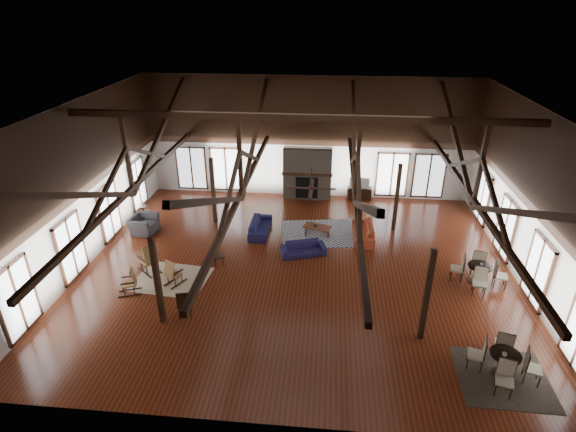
# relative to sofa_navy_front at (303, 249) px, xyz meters

# --- Properties ---
(floor) EXTENTS (16.00, 16.00, 0.00)m
(floor) POSITION_rel_sofa_navy_front_xyz_m (-0.18, -1.01, -0.26)
(floor) COLOR #572712
(floor) RESTS_ON ground
(ceiling) EXTENTS (16.00, 14.00, 0.02)m
(ceiling) POSITION_rel_sofa_navy_front_xyz_m (-0.18, -1.01, 5.74)
(ceiling) COLOR black
(ceiling) RESTS_ON wall_back
(wall_back) EXTENTS (16.00, 0.02, 6.00)m
(wall_back) POSITION_rel_sofa_navy_front_xyz_m (-0.18, 5.99, 2.74)
(wall_back) COLOR silver
(wall_back) RESTS_ON floor
(wall_front) EXTENTS (16.00, 0.02, 6.00)m
(wall_front) POSITION_rel_sofa_navy_front_xyz_m (-0.18, -8.01, 2.74)
(wall_front) COLOR silver
(wall_front) RESTS_ON floor
(wall_left) EXTENTS (0.02, 14.00, 6.00)m
(wall_left) POSITION_rel_sofa_navy_front_xyz_m (-8.18, -1.01, 2.74)
(wall_left) COLOR silver
(wall_left) RESTS_ON floor
(wall_right) EXTENTS (0.02, 14.00, 6.00)m
(wall_right) POSITION_rel_sofa_navy_front_xyz_m (7.82, -1.01, 2.74)
(wall_right) COLOR silver
(wall_right) RESTS_ON floor
(roof_truss) EXTENTS (15.60, 14.07, 3.14)m
(roof_truss) POSITION_rel_sofa_navy_front_xyz_m (-0.18, -1.01, 3.77)
(roof_truss) COLOR black
(roof_truss) RESTS_ON wall_back
(post_grid) EXTENTS (8.16, 7.16, 3.05)m
(post_grid) POSITION_rel_sofa_navy_front_xyz_m (-0.18, -1.01, 1.27)
(post_grid) COLOR black
(post_grid) RESTS_ON floor
(fireplace) EXTENTS (2.50, 0.69, 2.60)m
(fireplace) POSITION_rel_sofa_navy_front_xyz_m (-0.18, 5.66, 1.03)
(fireplace) COLOR #716456
(fireplace) RESTS_ON floor
(ceiling_fan) EXTENTS (1.60, 1.60, 0.75)m
(ceiling_fan) POSITION_rel_sofa_navy_front_xyz_m (0.32, -2.01, 3.48)
(ceiling_fan) COLOR black
(ceiling_fan) RESTS_ON roof_truss
(sofa_navy_front) EXTENTS (1.89, 1.19, 0.51)m
(sofa_navy_front) POSITION_rel_sofa_navy_front_xyz_m (0.00, 0.00, 0.00)
(sofa_navy_front) COLOR #1D1843
(sofa_navy_front) RESTS_ON floor
(sofa_navy_left) EXTENTS (1.99, 0.79, 0.58)m
(sofa_navy_left) POSITION_rel_sofa_navy_front_xyz_m (-1.99, 1.67, 0.03)
(sofa_navy_left) COLOR #191842
(sofa_navy_left) RESTS_ON floor
(sofa_orange) EXTENTS (2.10, 0.85, 0.61)m
(sofa_orange) POSITION_rel_sofa_navy_front_xyz_m (2.44, 1.62, 0.05)
(sofa_orange) COLOR #98361D
(sofa_orange) RESTS_ON floor
(coffee_table) EXTENTS (1.26, 0.89, 0.44)m
(coffee_table) POSITION_rel_sofa_navy_front_xyz_m (0.49, 1.64, 0.12)
(coffee_table) COLOR brown
(coffee_table) RESTS_ON floor
(vase) EXTENTS (0.19, 0.19, 0.17)m
(vase) POSITION_rel_sofa_navy_front_xyz_m (0.41, 1.59, 0.26)
(vase) COLOR #B2B2B2
(vase) RESTS_ON coffee_table
(armchair) EXTENTS (1.25, 1.13, 0.75)m
(armchair) POSITION_rel_sofa_navy_front_xyz_m (-7.04, 1.23, 0.12)
(armchair) COLOR #2E2D30
(armchair) RESTS_ON floor
(side_table_lamp) EXTENTS (0.44, 0.44, 1.13)m
(side_table_lamp) POSITION_rel_sofa_navy_front_xyz_m (-7.30, 1.99, 0.17)
(side_table_lamp) COLOR black
(side_table_lamp) RESTS_ON floor
(rocking_chair_a) EXTENTS (1.03, 0.98, 1.20)m
(rocking_chair_a) POSITION_rel_sofa_navy_front_xyz_m (-5.56, -1.84, 0.31)
(rocking_chair_a) COLOR olive
(rocking_chair_a) RESTS_ON floor
(rocking_chair_b) EXTENTS (0.72, 0.87, 0.99)m
(rocking_chair_b) POSITION_rel_sofa_navy_front_xyz_m (-4.51, -2.51, 0.21)
(rocking_chair_b) COLOR olive
(rocking_chair_b) RESTS_ON floor
(rocking_chair_c) EXTENTS (0.86, 0.64, 0.99)m
(rocking_chair_c) POSITION_rel_sofa_navy_front_xyz_m (-5.75, -3.14, 0.21)
(rocking_chair_c) COLOR olive
(rocking_chair_c) RESTS_ON floor
(side_chair_a) EXTENTS (0.52, 0.52, 0.93)m
(side_chair_a) POSITION_rel_sofa_navy_front_xyz_m (-3.25, -1.17, 0.28)
(side_chair_a) COLOR black
(side_chair_a) RESTS_ON floor
(side_chair_b) EXTENTS (0.51, 0.51, 1.02)m
(side_chair_b) POSITION_rel_sofa_navy_front_xyz_m (-3.51, -4.28, 0.34)
(side_chair_b) COLOR black
(side_chair_b) RESTS_ON floor
(cafe_table_near) EXTENTS (1.91, 1.91, 0.98)m
(cafe_table_near) POSITION_rel_sofa_navy_front_xyz_m (5.78, -5.81, 0.23)
(cafe_table_near) COLOR black
(cafe_table_near) RESTS_ON floor
(cafe_table_far) EXTENTS (1.97, 1.97, 1.01)m
(cafe_table_far) POSITION_rel_sofa_navy_front_xyz_m (6.34, -1.40, 0.25)
(cafe_table_far) COLOR black
(cafe_table_far) RESTS_ON floor
(cup_near) EXTENTS (0.16, 0.16, 0.10)m
(cup_near) POSITION_rel_sofa_navy_front_xyz_m (5.70, -5.88, 0.50)
(cup_near) COLOR #B2B2B2
(cup_near) RESTS_ON cafe_table_near
(cup_far) EXTENTS (0.14, 0.14, 0.09)m
(cup_far) POSITION_rel_sofa_navy_front_xyz_m (6.40, -1.36, 0.51)
(cup_far) COLOR #B2B2B2
(cup_far) RESTS_ON cafe_table_far
(tv_console) EXTENTS (1.19, 0.45, 0.60)m
(tv_console) POSITION_rel_sofa_navy_front_xyz_m (2.47, 5.74, 0.04)
(tv_console) COLOR black
(tv_console) RESTS_ON floor
(television) EXTENTS (0.99, 0.17, 0.57)m
(television) POSITION_rel_sofa_navy_front_xyz_m (2.44, 5.74, 0.62)
(television) COLOR #B2B2B2
(television) RESTS_ON tv_console
(rug_tan) EXTENTS (2.78, 2.29, 0.01)m
(rug_tan) POSITION_rel_sofa_navy_front_xyz_m (-4.69, -2.21, -0.25)
(rug_tan) COLOR tan
(rug_tan) RESTS_ON floor
(rug_navy) EXTENTS (3.75, 3.03, 0.01)m
(rug_navy) POSITION_rel_sofa_navy_front_xyz_m (0.67, 1.84, -0.25)
(rug_navy) COLOR #182243
(rug_navy) RESTS_ON floor
(rug_dark) EXTENTS (2.45, 2.24, 0.01)m
(rug_dark) POSITION_rel_sofa_navy_front_xyz_m (5.78, -5.97, -0.25)
(rug_dark) COLOR black
(rug_dark) RESTS_ON floor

